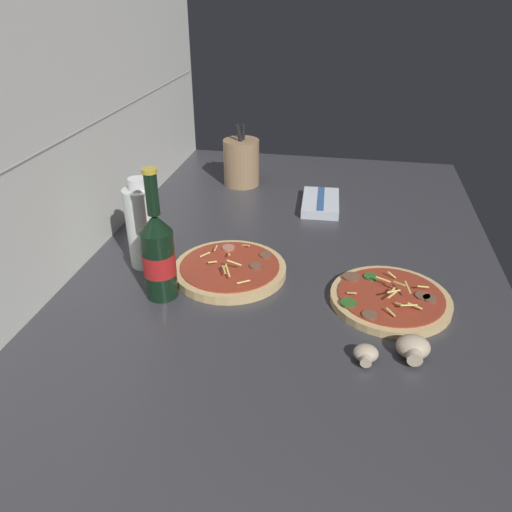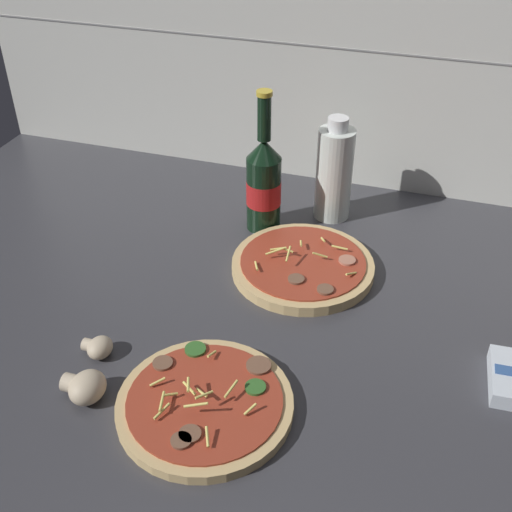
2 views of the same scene
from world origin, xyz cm
name	(u,v)px [view 2 (image 2 of 2)]	position (x,y,z in cm)	size (l,w,h in cm)	color
counter_slab	(299,327)	(0.00, 0.00, 1.25)	(160.00, 90.00, 2.50)	#38383D
tile_backsplash	(367,50)	(0.00, 45.50, 30.00)	(160.00, 1.13, 60.00)	silver
pizza_near	(205,404)	(-7.38, -20.42, 3.41)	(23.13, 23.13, 4.50)	tan
pizza_far	(303,266)	(-2.63, 12.53, 3.56)	(23.88, 23.88, 4.74)	tan
beer_bottle	(264,183)	(-13.03, 23.82, 11.72)	(6.30, 6.30, 26.25)	black
oil_bottle	(334,173)	(-1.88, 31.55, 11.63)	(6.72, 6.72, 19.85)	silver
mushroom_left	(86,387)	(-23.05, -23.34, 4.45)	(5.85, 5.57, 3.90)	beige
mushroom_right	(99,347)	(-25.42, -15.72, 3.94)	(4.33, 4.13, 2.89)	beige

